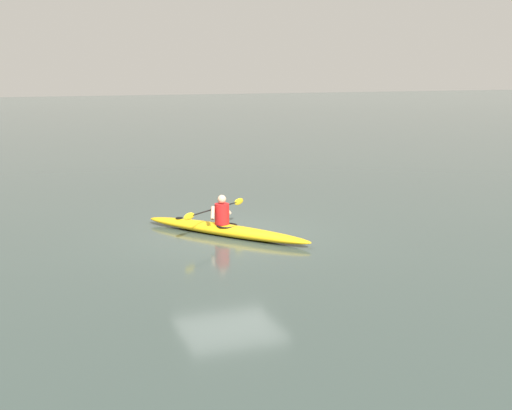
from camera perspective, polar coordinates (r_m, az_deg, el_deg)
ground_plane at (r=16.82m, az=-2.27°, el=-2.43°), size 160.00×160.00×0.00m
kayak at (r=16.68m, az=-2.58°, el=-2.08°), size 3.35×4.10×0.27m
kayaker at (r=16.65m, az=-2.92°, el=-0.56°), size 1.99×1.55×0.72m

